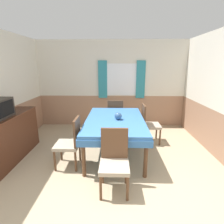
# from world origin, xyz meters

# --- Properties ---
(ground_plane) EXTENTS (16.00, 16.00, 0.00)m
(ground_plane) POSITION_xyz_m (0.00, 0.00, 0.00)
(ground_plane) COLOR tan
(wall_back) EXTENTS (4.87, 0.09, 2.60)m
(wall_back) POSITION_xyz_m (0.01, 3.66, 1.31)
(wall_back) COLOR silver
(wall_back) RESTS_ON ground_plane
(wall_left) EXTENTS (0.05, 4.03, 2.60)m
(wall_left) POSITION_xyz_m (-2.26, 1.82, 1.30)
(wall_left) COLOR silver
(wall_left) RESTS_ON ground_plane
(wall_right) EXTENTS (0.05, 4.03, 2.60)m
(wall_right) POSITION_xyz_m (2.26, 1.82, 1.30)
(wall_right) COLOR silver
(wall_right) RESTS_ON ground_plane
(dining_table) EXTENTS (1.24, 1.98, 0.77)m
(dining_table) POSITION_xyz_m (0.13, 1.80, 0.67)
(dining_table) COLOR #386BA8
(dining_table) RESTS_ON ground_plane
(chair_head_window) EXTENTS (0.44, 0.44, 0.96)m
(chair_head_window) POSITION_xyz_m (0.13, 2.99, 0.51)
(chair_head_window) COLOR brown
(chair_head_window) RESTS_ON ground_plane
(chair_head_near) EXTENTS (0.44, 0.44, 0.96)m
(chair_head_near) POSITION_xyz_m (0.13, 0.62, 0.51)
(chair_head_near) COLOR brown
(chair_head_near) RESTS_ON ground_plane
(chair_left_near) EXTENTS (0.44, 0.44, 0.96)m
(chair_left_near) POSITION_xyz_m (-0.69, 1.24, 0.51)
(chair_left_near) COLOR brown
(chair_left_near) RESTS_ON ground_plane
(chair_right_far) EXTENTS (0.44, 0.44, 0.96)m
(chair_right_far) POSITION_xyz_m (0.95, 2.37, 0.51)
(chair_right_far) COLOR brown
(chair_right_far) RESTS_ON ground_plane
(sideboard) EXTENTS (0.46, 1.57, 0.93)m
(sideboard) POSITION_xyz_m (-1.99, 1.48, 0.47)
(sideboard) COLOR #4C2819
(sideboard) RESTS_ON ground_plane
(vase) EXTENTS (0.15, 0.15, 0.15)m
(vase) POSITION_xyz_m (0.19, 1.75, 0.85)
(vase) COLOR #335684
(vase) RESTS_ON dining_table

